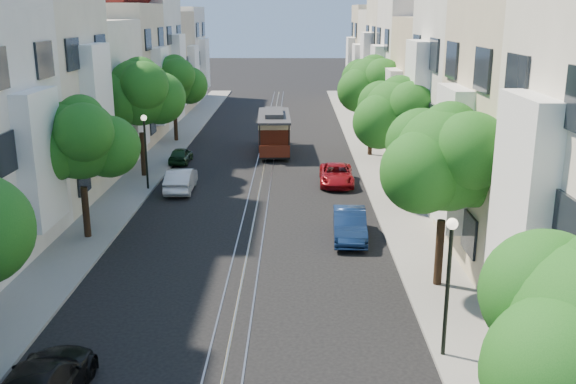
{
  "coord_description": "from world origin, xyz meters",
  "views": [
    {
      "loc": [
        1.96,
        -12.74,
        9.75
      ],
      "look_at": [
        1.68,
        13.96,
        2.2
      ],
      "focal_mm": 40.0,
      "sensor_mm": 36.0,
      "label": 1
    }
  ],
  "objects_px": {
    "tree_e_c": "(398,115)",
    "tree_w_c": "(140,94)",
    "parked_car_e_far": "(336,175)",
    "parked_car_w_mid": "(181,180)",
    "cable_car": "(274,130)",
    "lamp_east": "(449,267)",
    "lamp_west": "(145,141)",
    "tree_w_b": "(81,142)",
    "parked_car_e_mid": "(350,225)",
    "tree_e_d": "(373,86)",
    "tree_w_d": "(174,82)",
    "tree_e_b": "(447,161)",
    "parked_car_w_far": "(181,155)"
  },
  "relations": [
    {
      "from": "tree_w_d",
      "to": "parked_car_e_far",
      "type": "xyz_separation_m",
      "value": [
        11.54,
        -12.54,
        -4.02
      ]
    },
    {
      "from": "lamp_east",
      "to": "cable_car",
      "type": "height_order",
      "value": "lamp_east"
    },
    {
      "from": "tree_w_c",
      "to": "lamp_west",
      "type": "xyz_separation_m",
      "value": [
        0.84,
        -2.98,
        -2.22
      ]
    },
    {
      "from": "parked_car_w_far",
      "to": "tree_e_d",
      "type": "bearing_deg",
      "value": -169.21
    },
    {
      "from": "tree_w_c",
      "to": "parked_car_e_far",
      "type": "relative_size",
      "value": 1.7
    },
    {
      "from": "tree_e_d",
      "to": "lamp_east",
      "type": "height_order",
      "value": "tree_e_d"
    },
    {
      "from": "tree_e_c",
      "to": "cable_car",
      "type": "relative_size",
      "value": 0.91
    },
    {
      "from": "tree_e_c",
      "to": "tree_w_d",
      "type": "bearing_deg",
      "value": 131.99
    },
    {
      "from": "tree_e_d",
      "to": "tree_w_b",
      "type": "bearing_deg",
      "value": -130.27
    },
    {
      "from": "tree_w_c",
      "to": "parked_car_w_mid",
      "type": "xyz_separation_m",
      "value": [
        2.74,
        -3.08,
        -4.41
      ]
    },
    {
      "from": "tree_w_d",
      "to": "lamp_west",
      "type": "height_order",
      "value": "tree_w_d"
    },
    {
      "from": "parked_car_e_far",
      "to": "parked_car_w_far",
      "type": "relative_size",
      "value": 1.33
    },
    {
      "from": "tree_w_b",
      "to": "tree_e_d",
      "type": "bearing_deg",
      "value": 49.73
    },
    {
      "from": "tree_w_b",
      "to": "parked_car_e_mid",
      "type": "height_order",
      "value": "tree_w_b"
    },
    {
      "from": "tree_w_b",
      "to": "tree_w_c",
      "type": "relative_size",
      "value": 0.88
    },
    {
      "from": "cable_car",
      "to": "tree_w_d",
      "type": "bearing_deg",
      "value": 152.05
    },
    {
      "from": "tree_w_c",
      "to": "lamp_east",
      "type": "height_order",
      "value": "tree_w_c"
    },
    {
      "from": "tree_e_c",
      "to": "tree_w_c",
      "type": "relative_size",
      "value": 0.92
    },
    {
      "from": "lamp_east",
      "to": "parked_car_w_mid",
      "type": "relative_size",
      "value": 1.04
    },
    {
      "from": "parked_car_e_far",
      "to": "parked_car_e_mid",
      "type": "bearing_deg",
      "value": -88.48
    },
    {
      "from": "tree_e_c",
      "to": "tree_w_c",
      "type": "bearing_deg",
      "value": 160.85
    },
    {
      "from": "tree_w_c",
      "to": "lamp_west",
      "type": "relative_size",
      "value": 1.71
    },
    {
      "from": "tree_w_b",
      "to": "parked_car_w_mid",
      "type": "relative_size",
      "value": 1.57
    },
    {
      "from": "tree_e_c",
      "to": "tree_w_c",
      "type": "xyz_separation_m",
      "value": [
        -14.4,
        5.0,
        0.47
      ]
    },
    {
      "from": "parked_car_e_far",
      "to": "parked_car_w_mid",
      "type": "xyz_separation_m",
      "value": [
        -8.8,
        -1.55,
        0.08
      ]
    },
    {
      "from": "tree_w_b",
      "to": "parked_car_e_mid",
      "type": "bearing_deg",
      "value": 0.73
    },
    {
      "from": "tree_e_c",
      "to": "lamp_west",
      "type": "height_order",
      "value": "tree_e_c"
    },
    {
      "from": "parked_car_e_far",
      "to": "parked_car_w_mid",
      "type": "height_order",
      "value": "parked_car_w_mid"
    },
    {
      "from": "tree_e_b",
      "to": "parked_car_w_far",
      "type": "xyz_separation_m",
      "value": [
        -12.86,
        19.78,
        -4.2
      ]
    },
    {
      "from": "tree_w_b",
      "to": "parked_car_w_mid",
      "type": "xyz_separation_m",
      "value": [
        2.74,
        7.92,
        -3.74
      ]
    },
    {
      "from": "tree_e_c",
      "to": "tree_e_d",
      "type": "distance_m",
      "value": 11.0
    },
    {
      "from": "lamp_east",
      "to": "tree_e_c",
      "type": "bearing_deg",
      "value": 86.56
    },
    {
      "from": "cable_car",
      "to": "lamp_east",
      "type": "bearing_deg",
      "value": -80.61
    },
    {
      "from": "tree_w_b",
      "to": "cable_car",
      "type": "distance_m",
      "value": 20.04
    },
    {
      "from": "lamp_west",
      "to": "parked_car_e_far",
      "type": "xyz_separation_m",
      "value": [
        10.7,
        1.44,
        -2.27
      ]
    },
    {
      "from": "lamp_west",
      "to": "cable_car",
      "type": "height_order",
      "value": "lamp_west"
    },
    {
      "from": "tree_e_b",
      "to": "tree_w_c",
      "type": "relative_size",
      "value": 0.94
    },
    {
      "from": "tree_e_d",
      "to": "lamp_west",
      "type": "bearing_deg",
      "value": -146.5
    },
    {
      "from": "tree_e_d",
      "to": "lamp_east",
      "type": "distance_m",
      "value": 27.07
    },
    {
      "from": "tree_e_b",
      "to": "lamp_east",
      "type": "relative_size",
      "value": 1.61
    },
    {
      "from": "tree_e_c",
      "to": "tree_w_d",
      "type": "relative_size",
      "value": 1.0
    },
    {
      "from": "tree_e_d",
      "to": "cable_car",
      "type": "xyz_separation_m",
      "value": [
        -6.76,
        1.32,
        -3.25
      ]
    },
    {
      "from": "tree_e_d",
      "to": "parked_car_w_far",
      "type": "xyz_separation_m",
      "value": [
        -12.86,
        -2.22,
        -4.34
      ]
    },
    {
      "from": "cable_car",
      "to": "parked_car_e_mid",
      "type": "distance_m",
      "value": 18.61
    },
    {
      "from": "tree_e_b",
      "to": "parked_car_w_mid",
      "type": "height_order",
      "value": "tree_e_b"
    },
    {
      "from": "tree_w_c",
      "to": "lamp_west",
      "type": "bearing_deg",
      "value": -74.25
    },
    {
      "from": "tree_w_d",
      "to": "cable_car",
      "type": "xyz_separation_m",
      "value": [
        7.64,
        -3.68,
        -2.98
      ]
    },
    {
      "from": "lamp_west",
      "to": "tree_w_b",
      "type": "bearing_deg",
      "value": -95.97
    },
    {
      "from": "tree_e_b",
      "to": "tree_w_d",
      "type": "distance_m",
      "value": 30.6
    },
    {
      "from": "tree_e_b",
      "to": "tree_e_d",
      "type": "bearing_deg",
      "value": 90.0
    }
  ]
}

